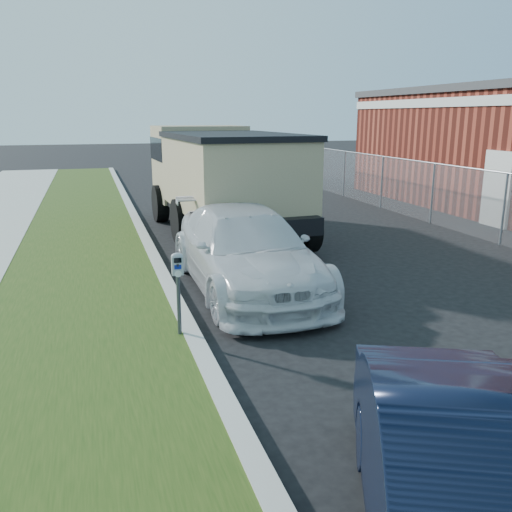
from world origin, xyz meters
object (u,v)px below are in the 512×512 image
object	(u,v)px
parking_meter	(178,276)
white_wagon	(246,250)
navy_sedan	(472,497)
dump_truck	(219,174)

from	to	relation	value
parking_meter	white_wagon	size ratio (longest dim) A/B	0.24
parking_meter	navy_sedan	xyz separation A→B (m)	(1.26, -4.66, -0.36)
parking_meter	navy_sedan	distance (m)	4.84
navy_sedan	white_wagon	bearing A→B (deg)	110.25
navy_sedan	dump_truck	size ratio (longest dim) A/B	0.52
parking_meter	white_wagon	world-z (taller)	white_wagon
navy_sedan	dump_truck	xyz separation A→B (m)	(1.07, 12.00, 0.98)
white_wagon	navy_sedan	bearing A→B (deg)	-93.13
navy_sedan	parking_meter	bearing A→B (deg)	128.26
navy_sedan	dump_truck	world-z (taller)	dump_truck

